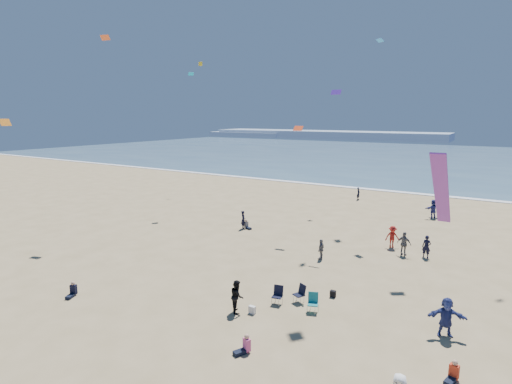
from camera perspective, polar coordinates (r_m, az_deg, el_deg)
The scene contains 11 objects.
ground at distance 19.07m, azimuth -19.48°, elevation -21.62°, with size 220.00×220.00×0.00m, color tan.
ocean at distance 106.01m, azimuth 24.66°, elevation 4.38°, with size 220.00×100.00×0.06m, color #476B84.
surf_line at distance 57.13m, azimuth 18.13°, elevation 0.16°, with size 220.00×1.20×0.08m, color white.
headland_far at distance 194.17m, azimuth 9.75°, elevation 8.13°, with size 110.00×20.00×3.20m, color #7A8EA8.
headland_near at distance 208.27m, azimuth -1.14°, elevation 8.28°, with size 40.00×14.00×2.00m, color #7A8EA8.
standing_flyers at distance 26.96m, azimuth 15.73°, elevation -9.47°, with size 31.47×40.85×1.88m.
seated_group at distance 21.35m, azimuth -6.97°, elevation -16.05°, with size 20.04×27.12×0.84m.
chair_cluster at distance 22.15m, azimuth 5.74°, elevation -14.76°, with size 2.74×1.55×1.00m.
white_tote at distance 21.46m, azimuth -0.56°, elevation -16.47°, with size 0.35×0.20×0.40m, color silver.
black_backpack at distance 23.57m, azimuth 10.93°, elevation -14.09°, with size 0.30×0.22×0.38m, color black.
kites_aloft at distance 24.39m, azimuth 21.25°, elevation 19.99°, with size 43.76×41.81×26.29m.
Camera 1 is at (12.98, -9.73, 10.02)m, focal length 28.00 mm.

